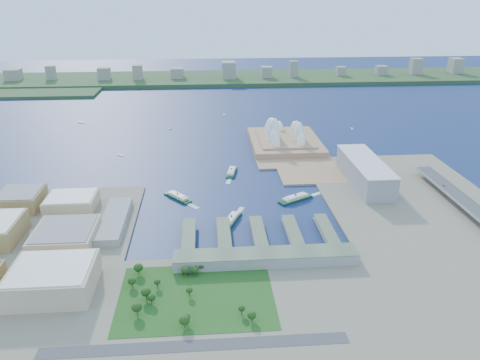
{
  "coord_description": "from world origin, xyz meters",
  "views": [
    {
      "loc": [
        -46.33,
        -569.21,
        280.02
      ],
      "look_at": [
        2.36,
        67.47,
        18.0
      ],
      "focal_mm": 35.0,
      "sensor_mm": 36.0,
      "label": 1
    }
  ],
  "objects": [
    {
      "name": "far_shore",
      "position": [
        0.0,
        980.0,
        6.0
      ],
      "size": [
        2200.0,
        260.0,
        12.0
      ],
      "primitive_type": "cube",
      "color": "#2D4926",
      "rests_on": "ground"
    },
    {
      "name": "boat_b",
      "position": [
        -121.89,
        409.69,
        1.35
      ],
      "size": [
        9.83,
        9.13,
        2.69
      ],
      "primitive_type": null,
      "rotation": [
        0.0,
        0.0,
        2.28
      ],
      "color": "white",
      "rests_on": "ground"
    },
    {
      "name": "opera_house",
      "position": [
        105.0,
        280.0,
        32.0
      ],
      "size": [
        134.0,
        180.0,
        58.0
      ],
      "primitive_type": null,
      "color": "white",
      "rests_on": "peninsula"
    },
    {
      "name": "ferry_c",
      "position": [
        -16.12,
        -29.48,
        4.62
      ],
      "size": [
        30.36,
        49.89,
        9.24
      ],
      "primitive_type": null,
      "rotation": [
        0.0,
        0.0,
        2.74
      ],
      "color": "#0D3722",
      "rests_on": "ground"
    },
    {
      "name": "car_c",
      "position": [
        296.0,
        29.14,
        15.48
      ],
      "size": [
        1.77,
        4.35,
        1.26
      ],
      "primitive_type": "imported",
      "color": "slate",
      "rests_on": "expressway"
    },
    {
      "name": "ferry_a",
      "position": [
        -89.18,
        47.82,
        4.69
      ],
      "size": [
        41.63,
        46.02,
        9.37
      ],
      "primitive_type": null,
      "rotation": [
        0.0,
        0.0,
        0.7
      ],
      "color": "#0D3722",
      "rests_on": "ground"
    },
    {
      "name": "east_land",
      "position": [
        240.0,
        -50.0,
        1.5
      ],
      "size": [
        240.0,
        500.0,
        3.0
      ],
      "primitive_type": "cube",
      "color": "#796F5D",
      "rests_on": "ground"
    },
    {
      "name": "terminal_building",
      "position": [
        15.0,
        -135.0,
        9.0
      ],
      "size": [
        200.0,
        28.0,
        12.0
      ],
      "primitive_type": "cube",
      "color": "gray",
      "rests_on": "south_land"
    },
    {
      "name": "ferry_d",
      "position": [
        78.67,
        28.62,
        5.09
      ],
      "size": [
        53.56,
        38.66,
        10.19
      ],
      "primitive_type": null,
      "rotation": [
        0.0,
        0.0,
        2.09
      ],
      "color": "#0D3722",
      "rests_on": "ground"
    },
    {
      "name": "west_buildings",
      "position": [
        -250.0,
        -70.0,
        16.5
      ],
      "size": [
        200.0,
        280.0,
        27.0
      ],
      "primitive_type": null,
      "color": "olive",
      "rests_on": "west_land"
    },
    {
      "name": "boat_e",
      "position": [
        -0.97,
        520.59,
        1.51
      ],
      "size": [
        4.81,
        12.53,
        3.01
      ],
      "primitive_type": null,
      "rotation": [
        0.0,
        0.0,
        -0.07
      ],
      "color": "white",
      "rests_on": "ground"
    },
    {
      "name": "expressway",
      "position": [
        300.0,
        -60.0,
        8.93
      ],
      "size": [
        26.0,
        340.0,
        11.85
      ],
      "primitive_type": null,
      "color": "gray",
      "rests_on": "east_land"
    },
    {
      "name": "south_land",
      "position": [
        0.0,
        -210.0,
        1.5
      ],
      "size": [
        720.0,
        180.0,
        3.0
      ],
      "primitive_type": "cube",
      "color": "#796F5D",
      "rests_on": "ground"
    },
    {
      "name": "peninsula",
      "position": [
        107.5,
        260.0,
        1.5
      ],
      "size": [
        135.0,
        220.0,
        3.0
      ],
      "primitive_type": "cube",
      "color": "#A27958",
      "rests_on": "ground"
    },
    {
      "name": "west_land",
      "position": [
        -250.0,
        -105.0,
        1.5
      ],
      "size": [
        220.0,
        390.0,
        3.0
      ],
      "primitive_type": "cube",
      "color": "#796F5D",
      "rests_on": "ground"
    },
    {
      "name": "far_skyline",
      "position": [
        0.0,
        960.0,
        39.5
      ],
      "size": [
        1900.0,
        140.0,
        55.0
      ],
      "primitive_type": null,
      "color": "gray",
      "rests_on": "far_shore"
    },
    {
      "name": "boat_d",
      "position": [
        -326.72,
        476.28,
        1.48
      ],
      "size": [
        17.35,
        11.44,
        2.96
      ],
      "primitive_type": null,
      "rotation": [
        0.0,
        0.0,
        1.1
      ],
      "color": "white",
      "rests_on": "ground"
    },
    {
      "name": "ferry_wharves",
      "position": [
        14.0,
        -75.0,
        4.65
      ],
      "size": [
        184.0,
        90.0,
        9.3
      ],
      "primitive_type": null,
      "color": "#4E5B45",
      "rests_on": "ground"
    },
    {
      "name": "boat_c",
      "position": [
        268.49,
        381.3,
        1.23
      ],
      "size": [
        4.87,
        11.3,
        2.46
      ],
      "primitive_type": null,
      "rotation": [
        0.0,
        0.0,
        2.98
      ],
      "color": "white",
      "rests_on": "ground"
    },
    {
      "name": "toaster_building",
      "position": [
        195.0,
        80.0,
        20.5
      ],
      "size": [
        45.0,
        155.0,
        35.0
      ],
      "primitive_type": "cube",
      "color": "gray",
      "rests_on": "east_land"
    },
    {
      "name": "ground",
      "position": [
        0.0,
        0.0,
        0.0
      ],
      "size": [
        3000.0,
        3000.0,
        0.0
      ],
      "primitive_type": "plane",
      "color": "#0F1D4A",
      "rests_on": "ground"
    },
    {
      "name": "park",
      "position": [
        -60.0,
        -190.0,
        11.0
      ],
      "size": [
        150.0,
        110.0,
        16.0
      ],
      "primitive_type": null,
      "color": "#194714",
      "rests_on": "south_land"
    },
    {
      "name": "boat_a",
      "position": [
        -201.44,
        243.59,
        1.2
      ],
      "size": [
        11.35,
        10.65,
        2.4
      ],
      "primitive_type": null,
      "rotation": [
        0.0,
        0.0,
        0.84
      ],
      "color": "white",
      "rests_on": "ground"
    },
    {
      "name": "ferry_b",
      "position": [
        -5.91,
        140.96,
        4.59
      ],
      "size": [
        21.49,
        49.97,
        9.17
      ],
      "primitive_type": null,
      "rotation": [
        0.0,
        0.0,
        -0.19
      ],
      "color": "#0D3722",
      "rests_on": "ground"
    }
  ]
}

